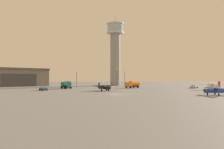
# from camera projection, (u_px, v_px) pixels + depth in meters

# --- Properties ---
(ground_plane) EXTENTS (400.00, 400.00, 0.00)m
(ground_plane) POSITION_uv_depth(u_px,v_px,m) (117.00, 94.00, 57.93)
(ground_plane) COLOR slate
(control_tower) EXTENTS (10.05, 10.05, 39.92)m
(control_tower) POSITION_uv_depth(u_px,v_px,m) (115.00, 49.00, 128.42)
(control_tower) COLOR gray
(control_tower) RESTS_ON ground_plane
(hangar) EXTENTS (38.45, 37.62, 9.38)m
(hangar) POSITION_uv_depth(u_px,v_px,m) (12.00, 77.00, 117.17)
(hangar) COLOR #6B665B
(hangar) RESTS_ON ground_plane
(airplane_blue) EXTENTS (7.11, 9.03, 2.68)m
(airplane_blue) POSITION_uv_depth(u_px,v_px,m) (216.00, 90.00, 55.39)
(airplane_blue) COLOR #2847A8
(airplane_blue) RESTS_ON ground_plane
(airplane_white) EXTENTS (10.66, 8.36, 3.14)m
(airplane_white) POSITION_uv_depth(u_px,v_px,m) (214.00, 86.00, 80.42)
(airplane_white) COLOR white
(airplane_white) RESTS_ON ground_plane
(airplane_black) EXTENTS (8.08, 7.21, 2.73)m
(airplane_black) POSITION_uv_depth(u_px,v_px,m) (104.00, 87.00, 73.66)
(airplane_black) COLOR black
(airplane_black) RESTS_ON ground_plane
(truck_fuel_tanker_teal) EXTENTS (5.22, 6.64, 3.04)m
(truck_fuel_tanker_teal) POSITION_uv_depth(u_px,v_px,m) (66.00, 84.00, 89.50)
(truck_fuel_tanker_teal) COLOR #38383D
(truck_fuel_tanker_teal) RESTS_ON ground_plane
(truck_fuel_tanker_orange) EXTENTS (6.95, 6.60, 3.04)m
(truck_fuel_tanker_orange) POSITION_uv_depth(u_px,v_px,m) (133.00, 84.00, 94.70)
(truck_fuel_tanker_orange) COLOR #38383D
(truck_fuel_tanker_orange) RESTS_ON ground_plane
(car_silver) EXTENTS (4.25, 4.55, 1.37)m
(car_silver) POSITION_uv_depth(u_px,v_px,m) (194.00, 86.00, 93.10)
(car_silver) COLOR #B7BABF
(car_silver) RESTS_ON ground_plane
(car_blue) EXTENTS (3.66, 4.41, 1.37)m
(car_blue) POSITION_uv_depth(u_px,v_px,m) (43.00, 88.00, 75.97)
(car_blue) COLOR #2847A8
(car_blue) RESTS_ON ground_plane
(light_post_west) EXTENTS (0.44, 0.44, 8.07)m
(light_post_west) POSITION_uv_depth(u_px,v_px,m) (125.00, 77.00, 110.36)
(light_post_west) COLOR #38383D
(light_post_west) RESTS_ON ground_plane
(light_post_east) EXTENTS (0.44, 0.44, 7.58)m
(light_post_east) POSITION_uv_depth(u_px,v_px,m) (77.00, 77.00, 101.28)
(light_post_east) COLOR #38383D
(light_post_east) RESTS_ON ground_plane
(light_post_north) EXTENTS (0.44, 0.44, 8.30)m
(light_post_north) POSITION_uv_depth(u_px,v_px,m) (117.00, 76.00, 98.26)
(light_post_north) COLOR #38383D
(light_post_north) RESTS_ON ground_plane
(traffic_cone_near_left) EXTENTS (0.36, 0.36, 0.62)m
(traffic_cone_near_left) POSITION_uv_depth(u_px,v_px,m) (136.00, 91.00, 68.08)
(traffic_cone_near_left) COLOR black
(traffic_cone_near_left) RESTS_ON ground_plane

